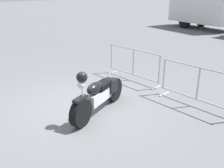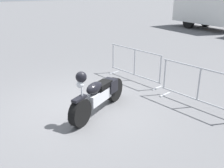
{
  "view_description": "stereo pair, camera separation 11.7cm",
  "coord_description": "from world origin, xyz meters",
  "px_view_note": "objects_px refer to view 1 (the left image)",
  "views": [
    {
      "loc": [
        5.19,
        -2.9,
        2.89
      ],
      "look_at": [
        0.52,
        0.59,
        0.65
      ],
      "focal_mm": 40.0,
      "sensor_mm": 36.0,
      "label": 1
    },
    {
      "loc": [
        5.26,
        -2.81,
        2.89
      ],
      "look_at": [
        0.52,
        0.59,
        0.65
      ],
      "focal_mm": 40.0,
      "sensor_mm": 36.0,
      "label": 2
    }
  ],
  "objects_px": {
    "crowd_barrier_near": "(133,64)",
    "box_truck": "(214,7)",
    "motorcycle": "(99,94)",
    "crowd_barrier_far": "(198,86)",
    "parked_car_tan": "(210,10)"
  },
  "relations": [
    {
      "from": "crowd_barrier_far",
      "to": "parked_car_tan",
      "type": "height_order",
      "value": "parked_car_tan"
    },
    {
      "from": "crowd_barrier_far",
      "to": "parked_car_tan",
      "type": "relative_size",
      "value": 0.51
    },
    {
      "from": "motorcycle",
      "to": "parked_car_tan",
      "type": "relative_size",
      "value": 0.48
    },
    {
      "from": "crowd_barrier_far",
      "to": "parked_car_tan",
      "type": "bearing_deg",
      "value": 122.44
    },
    {
      "from": "motorcycle",
      "to": "box_truck",
      "type": "relative_size",
      "value": 0.26
    },
    {
      "from": "crowd_barrier_near",
      "to": "box_truck",
      "type": "xyz_separation_m",
      "value": [
        -4.67,
        11.8,
        1.08
      ]
    },
    {
      "from": "box_truck",
      "to": "motorcycle",
      "type": "bearing_deg",
      "value": -60.91
    },
    {
      "from": "crowd_barrier_far",
      "to": "box_truck",
      "type": "distance_m",
      "value": 13.85
    },
    {
      "from": "crowd_barrier_near",
      "to": "parked_car_tan",
      "type": "xyz_separation_m",
      "value": [
        -10.2,
        19.98,
        0.17
      ]
    },
    {
      "from": "motorcycle",
      "to": "crowd_barrier_near",
      "type": "distance_m",
      "value": 2.54
    },
    {
      "from": "crowd_barrier_near",
      "to": "crowd_barrier_far",
      "type": "distance_m",
      "value": 2.49
    },
    {
      "from": "crowd_barrier_near",
      "to": "crowd_barrier_far",
      "type": "height_order",
      "value": "same"
    },
    {
      "from": "motorcycle",
      "to": "box_truck",
      "type": "height_order",
      "value": "box_truck"
    },
    {
      "from": "motorcycle",
      "to": "parked_car_tan",
      "type": "height_order",
      "value": "parked_car_tan"
    },
    {
      "from": "motorcycle",
      "to": "crowd_barrier_near",
      "type": "relative_size",
      "value": 0.93
    }
  ]
}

